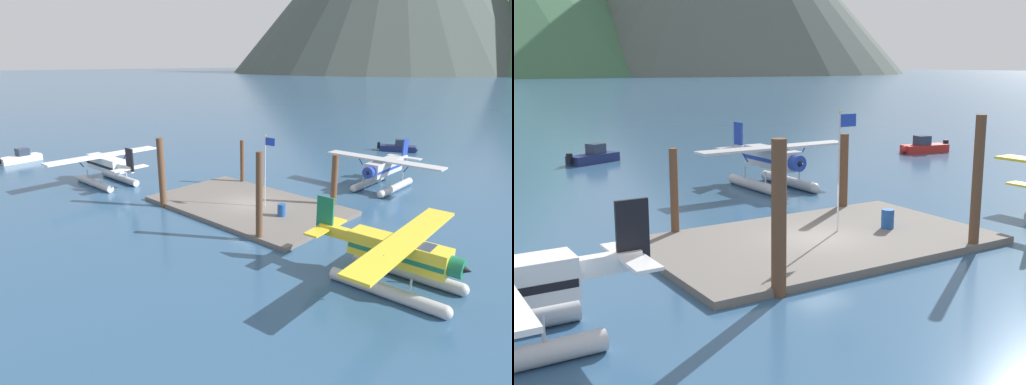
{
  "view_description": "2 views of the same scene",
  "coord_description": "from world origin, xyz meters",
  "views": [
    {
      "loc": [
        21.54,
        -22.13,
        10.7
      ],
      "look_at": [
        0.64,
        0.23,
        1.26
      ],
      "focal_mm": 29.81,
      "sensor_mm": 36.0,
      "label": 1
    },
    {
      "loc": [
        -15.97,
        -21.48,
        7.69
      ],
      "look_at": [
        -0.85,
        2.59,
        1.94
      ],
      "focal_mm": 44.84,
      "sensor_mm": 36.0,
      "label": 2
    }
  ],
  "objects": [
    {
      "name": "ground_plane",
      "position": [
        0.0,
        0.0,
        0.0
      ],
      "size": [
        1200.0,
        1200.0,
        0.0
      ],
      "primitive_type": "plane",
      "color": "#2D5175"
    },
    {
      "name": "seaplane_white_port_aft",
      "position": [
        -13.96,
        -4.07,
        1.58
      ],
      "size": [
        7.98,
        10.4,
        3.84
      ],
      "color": "#B7BABF",
      "rests_on": "ground"
    },
    {
      "name": "dock_platform",
      "position": [
        0.0,
        0.0,
        0.15
      ],
      "size": [
        14.63,
        8.8,
        0.3
      ],
      "primitive_type": "cube",
      "color": "#66605B",
      "rests_on": "ground"
    },
    {
      "name": "seaplane_silver_bow_right",
      "position": [
        5.1,
        11.8,
        1.58
      ],
      "size": [
        10.42,
        7.98,
        3.84
      ],
      "color": "#B7BABF",
      "rests_on": "ground"
    },
    {
      "name": "seaplane_yellow_stbd_aft",
      "position": [
        13.77,
        -3.68,
        1.58
      ],
      "size": [
        7.98,
        10.46,
        3.84
      ],
      "color": "#B7BABF",
      "rests_on": "ground"
    },
    {
      "name": "piling_far_right",
      "position": [
        4.83,
        4.39,
        2.06
      ],
      "size": [
        0.47,
        0.47,
        4.12
      ],
      "primitive_type": "cylinder",
      "color": "brown",
      "rests_on": "ground"
    },
    {
      "name": "piling_near_right",
      "position": [
        5.0,
        -4.15,
        2.84
      ],
      "size": [
        0.43,
        0.43,
        5.67
      ],
      "primitive_type": "cylinder",
      "color": "brown",
      "rests_on": "ground"
    },
    {
      "name": "piling_far_left",
      "position": [
        -4.81,
        4.26,
        2.03
      ],
      "size": [
        0.37,
        0.37,
        4.06
      ],
      "primitive_type": "cylinder",
      "color": "brown",
      "rests_on": "ground"
    },
    {
      "name": "piling_near_left",
      "position": [
        -4.84,
        -4.33,
        2.67
      ],
      "size": [
        0.51,
        0.51,
        5.33
      ],
      "primitive_type": "cylinder",
      "color": "brown",
      "rests_on": "ground"
    },
    {
      "name": "flagpole",
      "position": [
        1.51,
        0.43,
        3.7
      ],
      "size": [
        0.95,
        0.1,
        5.4
      ],
      "color": "silver",
      "rests_on": "dock_platform"
    },
    {
      "name": "fuel_drum",
      "position": [
        3.65,
        -0.35,
        0.74
      ],
      "size": [
        0.62,
        0.62,
        0.88
      ],
      "color": "#1E4C99",
      "rests_on": "dock_platform"
    },
    {
      "name": "boat_navy_open_north",
      "position": [
        -1.13,
        28.21,
        0.49
      ],
      "size": [
        4.58,
        3.06,
        1.5
      ],
      "color": "navy",
      "rests_on": "ground"
    },
    {
      "name": "boat_white_open_sw",
      "position": [
        -29.3,
        -6.07,
        0.49
      ],
      "size": [
        1.89,
        4.89,
        1.5
      ],
      "color": "silver",
      "rests_on": "ground"
    }
  ]
}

